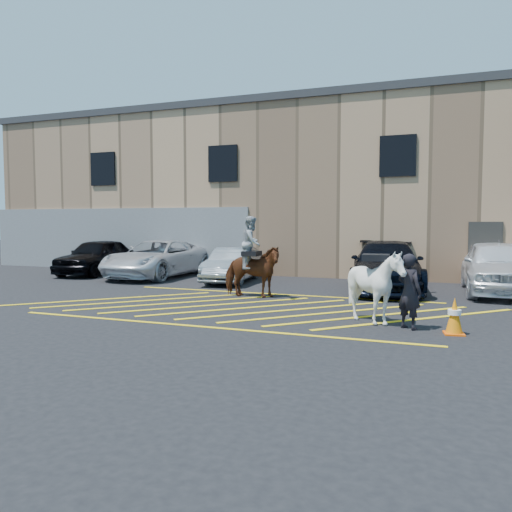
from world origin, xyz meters
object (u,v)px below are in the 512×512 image
(mounted_bay, at_px, (252,265))
(saddled_white, at_px, (375,286))
(car_white_pickup, at_px, (157,259))
(handler, at_px, (409,291))
(car_blue_suv, at_px, (386,266))
(car_white_suv, at_px, (498,267))
(car_black_suv, at_px, (97,256))
(car_silver_sedan, at_px, (232,265))
(traffic_cone, at_px, (454,316))

(mounted_bay, bearing_deg, saddled_white, -33.89)
(car_white_pickup, distance_m, mounted_bay, 6.50)
(handler, bearing_deg, saddled_white, 14.91)
(car_blue_suv, distance_m, car_white_suv, 3.30)
(car_white_suv, distance_m, mounted_bay, 7.57)
(car_black_suv, height_order, car_silver_sedan, car_black_suv)
(car_white_pickup, xyz_separation_m, mounted_bay, (5.40, -3.61, 0.22))
(car_white_suv, xyz_separation_m, handler, (-2.21, -6.23, -0.05))
(car_white_pickup, relative_size, mounted_bay, 2.23)
(handler, bearing_deg, car_white_pickup, 3.57)
(traffic_cone, bearing_deg, car_black_suv, 153.89)
(car_silver_sedan, relative_size, handler, 2.44)
(car_black_suv, distance_m, car_white_suv, 15.17)
(car_white_suv, height_order, mounted_bay, mounted_bay)
(car_silver_sedan, xyz_separation_m, traffic_cone, (7.42, -6.26, -0.26))
(car_silver_sedan, bearing_deg, car_blue_suv, -8.83)
(car_white_pickup, distance_m, handler, 11.91)
(handler, relative_size, saddled_white, 0.96)
(car_white_suv, bearing_deg, handler, -110.48)
(saddled_white, bearing_deg, car_blue_suv, 93.57)
(car_white_pickup, relative_size, handler, 3.38)
(car_black_suv, relative_size, saddled_white, 2.70)
(car_white_pickup, distance_m, saddled_white, 11.15)
(car_white_suv, xyz_separation_m, saddled_white, (-2.93, -5.95, -0.01))
(saddled_white, bearing_deg, car_white_pickup, 146.18)
(car_black_suv, distance_m, mounted_bay, 9.16)
(car_blue_suv, xyz_separation_m, car_white_suv, (3.28, 0.34, 0.05))
(mounted_bay, bearing_deg, car_black_suv, 156.17)
(car_silver_sedan, relative_size, mounted_bay, 1.61)
(car_black_suv, height_order, handler, handler)
(car_blue_suv, height_order, car_white_suv, car_white_suv)
(car_white_pickup, bearing_deg, handler, -31.75)
(mounted_bay, bearing_deg, traffic_cone, -29.45)
(car_silver_sedan, height_order, car_blue_suv, car_blue_suv)
(car_blue_suv, xyz_separation_m, handler, (1.07, -5.89, -0.00))
(handler, distance_m, saddled_white, 0.78)
(car_black_suv, distance_m, handler, 14.53)
(handler, height_order, mounted_bay, mounted_bay)
(car_white_suv, xyz_separation_m, mounted_bay, (-6.79, -3.36, 0.13))
(car_blue_suv, distance_m, traffic_cone, 6.40)
(car_black_suv, bearing_deg, car_blue_suv, -8.32)
(car_white_pickup, bearing_deg, traffic_cone, -30.36)
(car_black_suv, xyz_separation_m, car_blue_suv, (11.88, -0.69, 0.04))
(car_white_pickup, xyz_separation_m, car_white_suv, (12.19, -0.26, 0.10))
(car_blue_suv, height_order, mounted_bay, mounted_bay)
(handler, bearing_deg, car_silver_sedan, -6.15)
(mounted_bay, xyz_separation_m, saddled_white, (3.86, -2.59, -0.14))
(car_silver_sedan, height_order, mounted_bay, mounted_bay)
(car_white_suv, relative_size, traffic_cone, 6.66)
(handler, bearing_deg, car_white_suv, -72.92)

